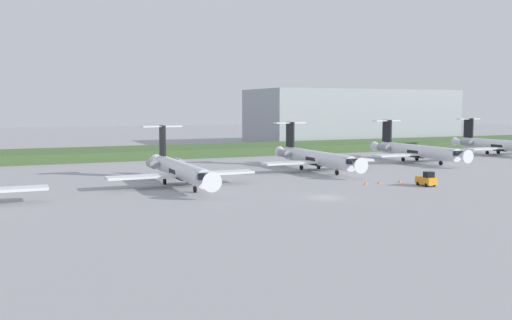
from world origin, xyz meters
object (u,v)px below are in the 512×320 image
at_px(regional_jet_third, 179,169).
at_px(safety_cone_front_marker, 365,183).
at_px(safety_cone_rear_marker, 400,181).
at_px(regional_jet_sixth, 499,145).
at_px(baggage_tug, 427,180).
at_px(regional_jet_fifth, 416,150).
at_px(safety_cone_mid_marker, 379,182).
at_px(regional_jet_fourth, 315,157).

distance_m(regional_jet_third, safety_cone_front_marker, 29.21).
relative_size(regional_jet_third, safety_cone_rear_marker, 56.36).
bearing_deg(regional_jet_third, regional_jet_sixth, 13.13).
distance_m(regional_jet_sixth, baggage_tug, 65.67).
distance_m(regional_jet_fifth, baggage_tug, 38.53).
relative_size(regional_jet_third, safety_cone_mid_marker, 56.36).
height_order(baggage_tug, safety_cone_front_marker, baggage_tug).
xyz_separation_m(regional_jet_sixth, safety_cone_mid_marker, (-59.32, -31.61, -2.26)).
relative_size(safety_cone_front_marker, safety_cone_mid_marker, 1.00).
height_order(regional_jet_third, regional_jet_sixth, same).
bearing_deg(safety_cone_mid_marker, safety_cone_rear_marker, -6.46).
bearing_deg(safety_cone_mid_marker, regional_jet_third, 159.94).
bearing_deg(regional_jet_fourth, regional_jet_fifth, 11.01).
distance_m(regional_jet_fourth, regional_jet_fifth, 29.11).
distance_m(regional_jet_sixth, safety_cone_rear_marker, 64.25).
relative_size(regional_jet_third, regional_jet_fourth, 1.00).
relative_size(regional_jet_fifth, safety_cone_front_marker, 56.36).
relative_size(regional_jet_sixth, safety_cone_front_marker, 56.36).
height_order(regional_jet_third, safety_cone_mid_marker, regional_jet_third).
distance_m(safety_cone_front_marker, safety_cone_rear_marker, 6.37).
relative_size(baggage_tug, safety_cone_rear_marker, 5.82).
height_order(regional_jet_fifth, safety_cone_mid_marker, regional_jet_fifth).
distance_m(regional_jet_fifth, safety_cone_front_marker, 40.15).
relative_size(regional_jet_fourth, baggage_tug, 9.69).
xyz_separation_m(baggage_tug, safety_cone_rear_marker, (-1.32, 4.83, -0.73)).
bearing_deg(regional_jet_third, baggage_tug, -24.89).
bearing_deg(regional_jet_third, safety_cone_rear_marker, -18.65).
bearing_deg(regional_jet_sixth, baggage_tug, -145.85).
height_order(regional_jet_third, regional_jet_fourth, same).
bearing_deg(regional_jet_sixth, regional_jet_fifth, -168.96).
relative_size(baggage_tug, safety_cone_front_marker, 5.82).
bearing_deg(safety_cone_mid_marker, regional_jet_fifth, 42.22).
relative_size(regional_jet_third, safety_cone_front_marker, 56.36).
xyz_separation_m(regional_jet_fifth, safety_cone_mid_marker, (-28.13, -25.53, -2.26)).
xyz_separation_m(regional_jet_sixth, baggage_tug, (-54.34, -36.85, -1.53)).
distance_m(regional_jet_fourth, baggage_tug, 25.83).
xyz_separation_m(regional_jet_third, safety_cone_rear_marker, (33.35, -11.26, -2.26)).
relative_size(regional_jet_third, baggage_tug, 9.69).
bearing_deg(safety_cone_mid_marker, regional_jet_sixth, 28.05).
bearing_deg(regional_jet_fourth, safety_cone_mid_marker, -88.71).
bearing_deg(regional_jet_fourth, regional_jet_sixth, 11.02).
bearing_deg(regional_jet_fourth, safety_cone_front_marker, -96.39).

